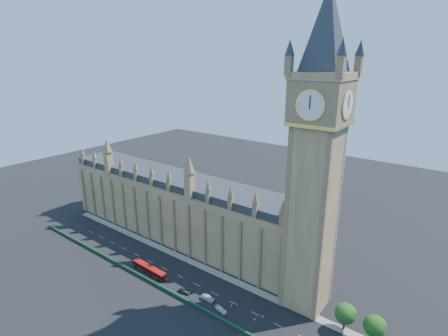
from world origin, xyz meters
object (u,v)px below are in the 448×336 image
Objects in this scene: car_grey at (185,291)px; car_silver at (207,298)px; red_bus at (149,270)px; car_white at (221,310)px.

car_grey is 8.73m from car_silver.
car_silver is at bearing 4.45° from red_bus.
car_grey is (18.02, -0.47, -0.67)m from red_bus.
car_white is at bearing 1.32° from red_bus.
car_silver reaches higher than car_white.
red_bus is 26.62m from car_silver.
car_silver is at bearing 84.60° from car_white.
red_bus reaches higher than car_grey.
red_bus is 3.44× the size of car_silver.
car_silver is 7.01m from car_white.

